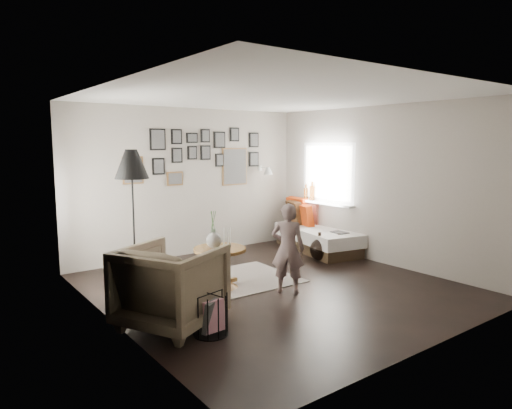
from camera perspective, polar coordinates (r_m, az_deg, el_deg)
ground at (r=6.46m, az=2.33°, el=-10.22°), size 4.80×4.80×0.00m
wall_back at (r=8.19m, az=-8.27°, el=2.77°), size 4.50×0.00×4.50m
wall_front at (r=4.60m, az=21.60°, el=-1.41°), size 4.50×0.00×4.50m
wall_left at (r=5.09m, az=-17.67°, el=-0.41°), size 0.00×4.80×4.80m
wall_right at (r=7.80m, az=15.35°, el=2.34°), size 0.00×4.80×4.80m
ceiling at (r=6.18m, az=2.46°, el=13.37°), size 4.80×4.80×0.00m
door_left at (r=6.27m, az=-21.05°, el=-1.43°), size 0.00×2.14×2.14m
window_right at (r=8.67m, az=7.96°, el=0.60°), size 0.15×1.32×1.30m
gallery_wall at (r=8.29m, az=-6.51°, el=5.93°), size 2.74×0.03×1.08m
wall_sconce at (r=8.80m, az=1.48°, el=4.24°), size 0.18×0.36×0.16m
rug at (r=6.69m, az=-3.43°, el=-9.56°), size 1.96×1.40×0.01m
pedestal_table at (r=6.36m, az=-4.52°, el=-8.09°), size 0.72×0.72×0.57m
vase at (r=6.22m, az=-5.29°, el=-4.06°), size 0.21×0.21×0.51m
candles at (r=6.31m, az=-3.72°, el=-4.14°), size 0.12×0.12×0.27m
daybed at (r=8.62m, az=7.28°, el=-3.80°), size 1.16×2.00×0.93m
magazine_on_daybed at (r=8.15m, az=10.42°, el=-3.44°), size 0.21×0.29×0.02m
armchair at (r=5.10m, az=-10.57°, el=-9.96°), size 1.32×1.31×0.90m
armchair_cushion at (r=5.15m, az=-10.52°, el=-9.45°), size 0.55×0.55×0.18m
floor_lamp at (r=6.18m, az=-15.27°, el=4.23°), size 0.44×0.44×1.91m
magazine_basket at (r=4.90m, az=-5.67°, el=-13.51°), size 0.42×0.42×0.44m
demijohn_large at (r=7.88m, az=7.92°, el=-5.60°), size 0.32×0.32×0.49m
demijohn_small at (r=8.05m, az=10.31°, el=-5.53°), size 0.29×0.29×0.44m
child at (r=6.07m, az=4.00°, el=-5.51°), size 0.51×0.52×1.21m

